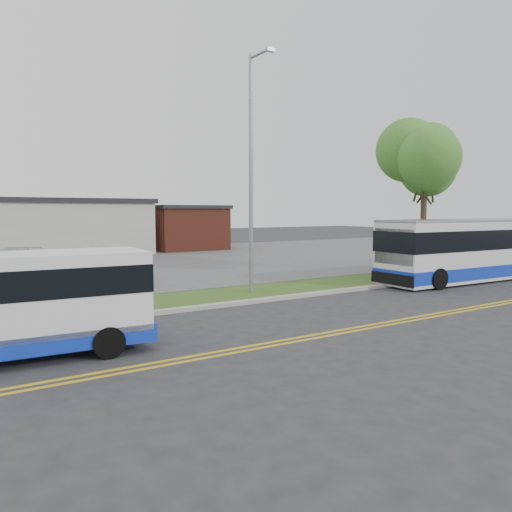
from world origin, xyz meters
TOP-DOWN VIEW (x-y plane):
  - ground at (0.00, 0.00)m, footprint 140.00×140.00m
  - lane_line_north at (0.00, -3.85)m, footprint 70.00×0.12m
  - lane_line_south at (0.00, -4.15)m, footprint 70.00×0.12m
  - curb at (0.00, 1.10)m, footprint 80.00×0.30m
  - verge at (0.00, 2.90)m, footprint 80.00×3.30m
  - parking_lot at (0.00, 17.00)m, footprint 80.00×25.00m
  - brick_wing at (10.50, 26.00)m, footprint 6.30×7.30m
  - tree_east at (14.00, 3.00)m, footprint 5.20×5.20m
  - streetlight_near at (3.00, 2.73)m, footprint 0.35×1.53m
  - shuttle_bus at (-6.07, -1.84)m, footprint 6.58×2.53m
  - transit_bus at (14.41, 0.37)m, footprint 11.03×3.01m
  - pedestrian at (-6.20, 1.90)m, footprint 0.63×0.45m
  - parked_car_a at (-0.77, 9.15)m, footprint 2.06×4.30m
  - parked_car_b at (-5.17, 12.03)m, footprint 4.44×5.52m
  - grocery_bag_right at (-5.90, 2.15)m, footprint 0.32×0.32m

SIDE VIEW (x-z plane):
  - ground at x=0.00m, z-range 0.00..0.00m
  - lane_line_north at x=0.00m, z-range 0.00..0.01m
  - lane_line_south at x=0.00m, z-range 0.00..0.01m
  - verge at x=0.00m, z-range 0.00..0.10m
  - parking_lot at x=0.00m, z-range 0.00..0.10m
  - curb at x=0.00m, z-range 0.00..0.15m
  - grocery_bag_right at x=-5.90m, z-range 0.10..0.42m
  - parked_car_a at x=-0.77m, z-range 0.10..1.46m
  - parked_car_b at x=-5.17m, z-range 0.10..1.60m
  - pedestrian at x=-6.20m, z-range 0.10..1.72m
  - shuttle_bus at x=-6.07m, z-range 0.08..2.56m
  - transit_bus at x=14.41m, z-range 0.02..3.05m
  - brick_wing at x=10.50m, z-range 0.01..3.91m
  - streetlight_near at x=3.00m, z-range 0.48..9.98m
  - tree_east at x=14.00m, z-range 2.04..10.37m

